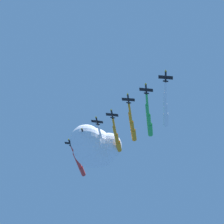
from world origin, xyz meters
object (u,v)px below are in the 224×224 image
at_px(jet_starboard_inner, 132,127).
at_px(jet_starboard_outer, 79,164).
at_px(jet_lead, 166,110).
at_px(jet_port_outer, 91,154).
at_px(jet_port_inner, 149,120).
at_px(jet_port_mid, 117,139).
at_px(jet_starboard_mid, 104,147).

xyz_separation_m(jet_starboard_inner, jet_starboard_outer, (42.74, 46.88, -2.58)).
distance_m(jet_lead, jet_port_outer, 76.72).
distance_m(jet_port_inner, jet_port_outer, 60.91).
bearing_deg(jet_port_mid, jet_lead, -129.33).
height_order(jet_lead, jet_starboard_inner, jet_starboard_inner).
distance_m(jet_port_mid, jet_starboard_outer, 48.57).
bearing_deg(jet_starboard_mid, jet_starboard_inner, -134.35).
bearing_deg(jet_starboard_inner, jet_port_outer, 49.59).
height_order(jet_port_inner, jet_starboard_inner, jet_starboard_inner).
height_order(jet_port_mid, jet_port_outer, jet_port_outer).
xyz_separation_m(jet_starboard_inner, jet_port_outer, (29.86, 35.08, -1.38)).
xyz_separation_m(jet_starboard_mid, jet_port_outer, (6.54, 11.22, -1.33)).
bearing_deg(jet_starboard_outer, jet_lead, -131.80).
bearing_deg(jet_starboard_mid, jet_starboard_outer, 49.85).
bearing_deg(jet_lead, jet_starboard_mid, 47.42).
relative_size(jet_starboard_inner, jet_starboard_mid, 0.92).
height_order(jet_lead, jet_port_mid, jet_lead).
height_order(jet_port_mid, jet_starboard_mid, jet_starboard_mid).
bearing_deg(jet_starboard_inner, jet_port_inner, -126.08).
xyz_separation_m(jet_port_inner, jet_starboard_inner, (8.76, 12.01, 2.23)).
relative_size(jet_port_mid, jet_starboard_outer, 0.91).
relative_size(jet_starboard_mid, jet_starboard_outer, 1.03).
bearing_deg(jet_starboard_outer, jet_port_mid, -134.12).
bearing_deg(jet_starboard_mid, jet_port_inner, -131.80).
xyz_separation_m(jet_starboard_mid, jet_starboard_outer, (19.42, 23.02, -2.52)).
bearing_deg(jet_port_inner, jet_lead, -134.94).
xyz_separation_m(jet_port_inner, jet_port_outer, (38.62, 47.10, 0.84)).
height_order(jet_starboard_mid, jet_port_outer, jet_starboard_mid).
relative_size(jet_starboard_mid, jet_port_outer, 1.11).
bearing_deg(jet_port_inner, jet_starboard_mid, 48.20).
xyz_separation_m(jet_starboard_inner, jet_starboard_mid, (23.32, 23.86, -0.05)).
height_order(jet_port_inner, jet_port_mid, jet_port_inner).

